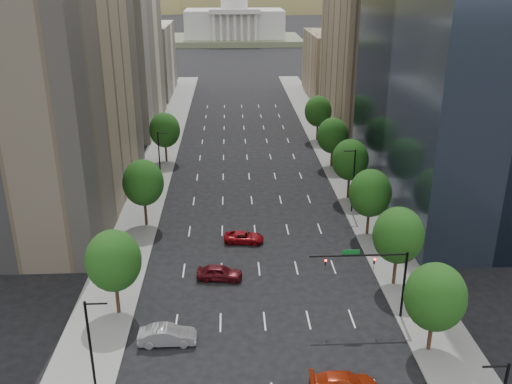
{
  "coord_description": "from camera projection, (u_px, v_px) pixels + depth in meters",
  "views": [
    {
      "loc": [
        -2.97,
        -14.5,
        30.86
      ],
      "look_at": [
        -0.19,
        43.01,
        8.0
      ],
      "focal_mm": 39.24,
      "sensor_mm": 36.0,
      "label": 1
    }
  ],
  "objects": [
    {
      "name": "tree_right_3",
      "position": [
        350.0,
        160.0,
        79.14
      ],
      "size": [
        5.2,
        5.2,
        8.89
      ],
      "color": "#382316",
      "rests_on": "ground"
    },
    {
      "name": "filler_left",
      "position": [
        145.0,
        60.0,
        146.8
      ],
      "size": [
        14.0,
        26.0,
        18.0
      ],
      "primitive_type": "cube",
      "color": "beige",
      "rests_on": "ground"
    },
    {
      "name": "sidewalk_left",
      "position": [
        144.0,
        202.0,
        79.96
      ],
      "size": [
        6.0,
        200.0,
        0.15
      ],
      "primitive_type": "cube",
      "color": "slate",
      "rests_on": "ground"
    },
    {
      "name": "filler_right",
      "position": [
        335.0,
        64.0,
        146.62
      ],
      "size": [
        14.0,
        26.0,
        16.0
      ],
      "primitive_type": "cube",
      "color": "#8C7759",
      "rests_on": "ground"
    },
    {
      "name": "streetlight_ls",
      "position": [
        92.0,
        350.0,
        41.16
      ],
      "size": [
        1.7,
        0.2,
        9.0
      ],
      "color": "black",
      "rests_on": "ground"
    },
    {
      "name": "tree_right_2",
      "position": [
        370.0,
        193.0,
        68.1
      ],
      "size": [
        5.2,
        5.2,
        8.61
      ],
      "color": "#382316",
      "rests_on": "ground"
    },
    {
      "name": "tree_right_4",
      "position": [
        333.0,
        136.0,
        92.29
      ],
      "size": [
        5.2,
        5.2,
        8.46
      ],
      "color": "#382316",
      "rests_on": "ground"
    },
    {
      "name": "tree_right_0",
      "position": [
        435.0,
        297.0,
        46.83
      ],
      "size": [
        5.2,
        5.2,
        8.39
      ],
      "color": "#382316",
      "rests_on": "ground"
    },
    {
      "name": "foothills",
      "position": [
        263.0,
        39.0,
        596.92
      ],
      "size": [
        720.0,
        413.0,
        263.0
      ],
      "color": "olive",
      "rests_on": "ground"
    },
    {
      "name": "streetlight_rn",
      "position": [
        353.0,
        179.0,
        74.86
      ],
      "size": [
        1.7,
        0.2,
        9.0
      ],
      "color": "black",
      "rests_on": "ground"
    },
    {
      "name": "tree_left_1",
      "position": [
        143.0,
        183.0,
        70.43
      ],
      "size": [
        5.2,
        5.2,
        8.97
      ],
      "color": "#382316",
      "rests_on": "ground"
    },
    {
      "name": "capitol",
      "position": [
        234.0,
        23.0,
        253.63
      ],
      "size": [
        60.0,
        40.0,
        35.2
      ],
      "color": "#596647",
      "rests_on": "ground"
    },
    {
      "name": "traffic_signal",
      "position": [
        379.0,
        271.0,
        51.39
      ],
      "size": [
        9.12,
        0.4,
        7.38
      ],
      "color": "black",
      "rests_on": "ground"
    },
    {
      "name": "car_red_near",
      "position": [
        344.0,
        383.0,
        43.72
      ],
      "size": [
        5.51,
        2.44,
        1.57
      ],
      "primitive_type": "imported",
      "rotation": [
        0.0,
        0.0,
        1.53
      ],
      "color": "#9B250B",
      "rests_on": "ground"
    },
    {
      "name": "parking_tan_right",
      "position": [
        366.0,
        54.0,
        113.4
      ],
      "size": [
        14.0,
        30.0,
        30.0
      ],
      "primitive_type": "cube",
      "color": "#8C7759",
      "rests_on": "ground"
    },
    {
      "name": "car_maroon",
      "position": [
        220.0,
        273.0,
        59.69
      ],
      "size": [
        5.06,
        2.53,
        1.66
      ],
      "primitive_type": "imported",
      "rotation": [
        0.0,
        0.0,
        1.45
      ],
      "color": "#4A0C12",
      "rests_on": "ground"
    },
    {
      "name": "midrise_cream_left",
      "position": [
        119.0,
        41.0,
        113.02
      ],
      "size": [
        14.0,
        30.0,
        35.0
      ],
      "primitive_type": "cube",
      "color": "beige",
      "rests_on": "ground"
    },
    {
      "name": "car_red_far",
      "position": [
        244.0,
        237.0,
        67.95
      ],
      "size": [
        5.03,
        2.74,
        1.34
      ],
      "primitive_type": "imported",
      "rotation": [
        0.0,
        0.0,
        1.46
      ],
      "color": "maroon",
      "rests_on": "ground"
    },
    {
      "name": "tree_right_5",
      "position": [
        318.0,
        111.0,
        107.04
      ],
      "size": [
        5.2,
        5.2,
        8.75
      ],
      "color": "#382316",
      "rests_on": "ground"
    },
    {
      "name": "tree_left_0",
      "position": [
        113.0,
        261.0,
        51.94
      ],
      "size": [
        5.2,
        5.2,
        8.75
      ],
      "color": "#382316",
      "rests_on": "ground"
    },
    {
      "name": "tree_right_1",
      "position": [
        398.0,
        235.0,
        56.91
      ],
      "size": [
        5.2,
        5.2,
        8.75
      ],
      "color": "#382316",
      "rests_on": "ground"
    },
    {
      "name": "car_silver",
      "position": [
        167.0,
        335.0,
        49.41
      ],
      "size": [
        5.15,
        1.85,
        1.69
      ],
      "primitive_type": "imported",
      "rotation": [
        0.0,
        0.0,
        1.58
      ],
      "color": "#98989D",
      "rests_on": "ground"
    },
    {
      "name": "tree_left_2",
      "position": [
        165.0,
        130.0,
        94.67
      ],
      "size": [
        5.2,
        5.2,
        8.68
      ],
      "color": "#382316",
      "rests_on": "ground"
    },
    {
      "name": "streetlight_ln",
      "position": [
        160.0,
        159.0,
        82.93
      ],
      "size": [
        1.7,
        0.2,
        9.0
      ],
      "color": "black",
      "rests_on": "ground"
    },
    {
      "name": "sidewalk_right",
      "position": [
        358.0,
        198.0,
        81.35
      ],
      "size": [
        6.0,
        200.0,
        0.15
      ],
      "primitive_type": "cube",
      "color": "slate",
      "rests_on": "ground"
    }
  ]
}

